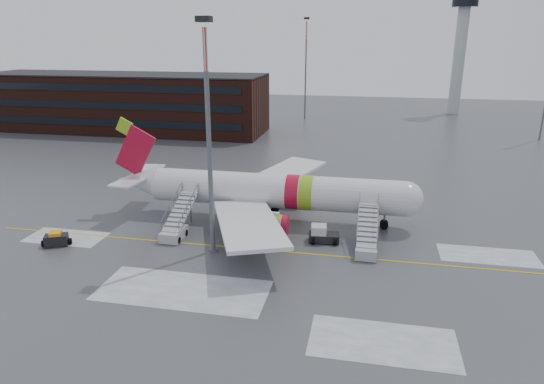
% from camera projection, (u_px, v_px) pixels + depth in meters
% --- Properties ---
extents(ground, '(260.00, 260.00, 0.00)m').
position_uv_depth(ground, '(278.00, 247.00, 47.97)').
color(ground, '#494C4F').
rests_on(ground, ground).
extents(airliner, '(35.03, 32.97, 11.18)m').
position_uv_depth(airliner, '(267.00, 191.00, 54.07)').
color(airliner, silver).
rests_on(airliner, ground).
extents(airstair_fwd, '(2.05, 7.70, 3.48)m').
position_uv_depth(airstair_fwd, '(367.00, 242.00, 46.58)').
color(airstair_fwd, '#A4A6AB').
rests_on(airstair_fwd, ground).
extents(airstair_aft, '(2.05, 7.70, 3.48)m').
position_uv_depth(airstair_aft, '(176.00, 227.00, 50.27)').
color(airstair_aft, '#AEB0B6').
rests_on(airstair_aft, ground).
extents(pushback_tug, '(3.19, 2.52, 1.74)m').
position_uv_depth(pushback_tug, '(322.00, 234.00, 49.02)').
color(pushback_tug, black).
rests_on(pushback_tug, ground).
extents(baggage_tractor, '(2.96, 2.06, 1.45)m').
position_uv_depth(baggage_tractor, '(56.00, 240.00, 48.14)').
color(baggage_tractor, black).
rests_on(baggage_tractor, ground).
extents(light_mast_near, '(1.20, 1.20, 21.52)m').
position_uv_depth(light_mast_near, '(209.00, 137.00, 43.53)').
color(light_mast_near, '#595B60').
rests_on(light_mast_near, ground).
extents(terminal_building, '(62.00, 16.11, 12.30)m').
position_uv_depth(terminal_building, '(123.00, 102.00, 105.90)').
color(terminal_building, '#3F1E16').
rests_on(terminal_building, ground).
extents(control_tower, '(6.40, 6.40, 30.00)m').
position_uv_depth(control_tower, '(461.00, 41.00, 125.16)').
color(control_tower, '#B2B5BA').
rests_on(control_tower, ground).
extents(light_mast_far_n, '(1.20, 1.20, 24.25)m').
position_uv_depth(light_mast_far_n, '(306.00, 63.00, 118.02)').
color(light_mast_far_n, '#595B60').
rests_on(light_mast_far_n, ground).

